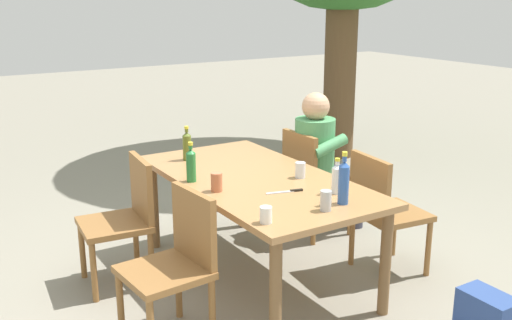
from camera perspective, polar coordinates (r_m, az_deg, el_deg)
The scene contains 16 objects.
ground_plane at distance 4.30m, azimuth -0.00°, elevation -11.00°, with size 24.00×24.00×0.00m, color gray.
dining_table at distance 4.04m, azimuth -0.00°, elevation -2.71°, with size 1.85×0.97×0.73m.
chair_far_left at distance 4.84m, azimuth 5.25°, elevation -1.67°, with size 0.44×0.44×0.87m.
chair_far_right at distance 4.25m, azimuth 11.97°, elevation -4.46°, with size 0.49×0.49×0.87m.
chair_near_left at distance 4.13m, azimuth -12.35°, elevation -5.10°, with size 0.48×0.48×0.87m.
chair_near_right at distance 3.43m, azimuth -7.60°, elevation -9.34°, with size 0.48×0.48×0.87m.
person_in_white_shirt at distance 4.86m, azimuth 6.33°, elevation 0.42°, with size 0.47×0.62×1.18m.
bottle_clear at distance 3.71m, azimuth 7.72°, elevation -1.74°, with size 0.06×0.06×0.23m.
bottle_blue at distance 3.52m, azimuth 8.36°, elevation -2.05°, with size 0.06×0.06×0.32m.
bottle_green at distance 3.92m, azimuth -6.22°, elevation -0.44°, with size 0.06×0.06×0.27m.
bottle_olive at distance 4.43m, azimuth -6.60°, elevation 1.39°, with size 0.06×0.06×0.26m.
cup_glass at distance 4.01m, azimuth 4.25°, elevation -0.96°, with size 0.07×0.07×0.11m, color silver.
cup_steel at distance 3.42m, azimuth 6.62°, elevation -3.89°, with size 0.07×0.07×0.12m, color #B2B7BC.
cup_white at distance 3.23m, azimuth 0.95°, elevation -5.26°, with size 0.07×0.07×0.09m, color white.
cup_terracotta at distance 3.73m, azimuth -3.78°, elevation -2.11°, with size 0.07×0.07×0.12m, color #BC6B47.
table_knife at distance 3.73m, azimuth 3.01°, elevation -3.02°, with size 0.08×0.24×0.01m.
Camera 1 is at (3.25, -2.03, 1.93)m, focal length 41.91 mm.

